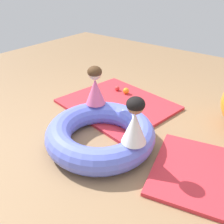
{
  "coord_description": "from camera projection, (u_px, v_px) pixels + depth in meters",
  "views": [
    {
      "loc": [
        1.4,
        -1.59,
        1.66
      ],
      "look_at": [
        -0.04,
        0.25,
        0.31
      ],
      "focal_mm": 39.95,
      "sensor_mm": 36.0,
      "label": 1
    }
  ],
  "objects": [
    {
      "name": "play_ball_orange",
      "position": [
        126.0,
        91.0,
        3.7
      ],
      "size": [
        0.09,
        0.09,
        0.09
      ],
      "primitive_type": "sphere",
      "color": "orange",
      "rests_on": "gym_mat_center_rear"
    },
    {
      "name": "child_in_white",
      "position": [
        134.0,
        121.0,
        2.2
      ],
      "size": [
        0.31,
        0.31,
        0.46
      ],
      "rotation": [
        0.0,
        0.0,
        0.38
      ],
      "color": "white",
      "rests_on": "inflatable_cushion"
    },
    {
      "name": "play_ball_red",
      "position": [
        117.0,
        88.0,
        3.8
      ],
      "size": [
        0.07,
        0.07,
        0.07
      ],
      "primitive_type": "sphere",
      "color": "red",
      "rests_on": "gym_mat_center_rear"
    },
    {
      "name": "gym_mat_center_rear",
      "position": [
        117.0,
        104.0,
        3.47
      ],
      "size": [
        1.57,
        1.4,
        0.04
      ],
      "primitive_type": "cube",
      "rotation": [
        0.0,
        0.0,
        -0.16
      ],
      "color": "red",
      "rests_on": "ground"
    },
    {
      "name": "play_ball_pink",
      "position": [
        137.0,
        99.0,
        3.49
      ],
      "size": [
        0.07,
        0.07,
        0.07
      ],
      "primitive_type": "sphere",
      "color": "pink",
      "rests_on": "gym_mat_center_rear"
    },
    {
      "name": "ground_plane",
      "position": [
        101.0,
        148.0,
        2.67
      ],
      "size": [
        8.0,
        8.0,
        0.0
      ],
      "primitive_type": "plane",
      "color": "#93704C"
    },
    {
      "name": "child_in_pink",
      "position": [
        95.0,
        86.0,
        2.86
      ],
      "size": [
        0.26,
        0.26,
        0.46
      ],
      "rotation": [
        0.0,
        0.0,
        3.02
      ],
      "color": "#E5608E",
      "rests_on": "inflatable_cushion"
    },
    {
      "name": "inflatable_cushion",
      "position": [
        100.0,
        134.0,
        2.65
      ],
      "size": [
        1.17,
        1.17,
        0.27
      ],
      "primitive_type": "torus",
      "color": "#6070E5",
      "rests_on": "ground"
    }
  ]
}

